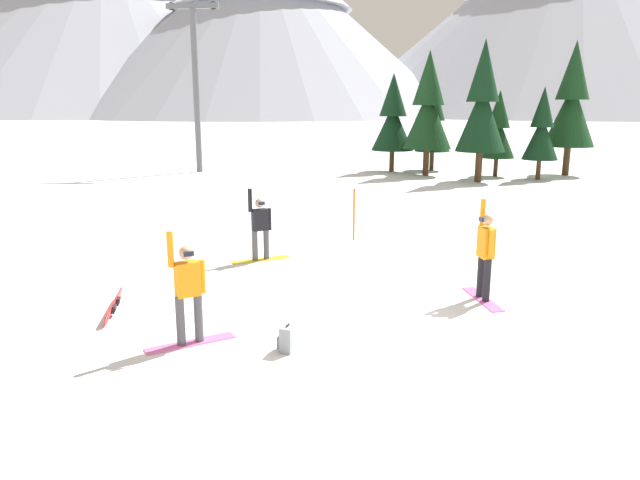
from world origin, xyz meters
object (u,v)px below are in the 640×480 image
at_px(pine_tree_slender, 428,108).
at_px(pine_tree_young, 542,129).
at_px(pine_tree_broad, 393,118).
at_px(backpack_grey, 287,339).
at_px(loose_snowboard_far_spare, 114,305).
at_px(pine_tree_short, 572,103).
at_px(snowboarder_foreground, 188,291).
at_px(snowboarder_midground, 485,253).
at_px(ski_lift_tower, 196,78).
at_px(trail_marker_pole, 354,214).
at_px(snowboarder_background, 260,227).
at_px(pine_tree_leaning, 482,105).
at_px(pine_tree_twin, 433,123).
at_px(pine_tree_tall, 498,130).

xyz_separation_m(pine_tree_slender, pine_tree_young, (5.92, -1.26, -1.08)).
bearing_deg(pine_tree_broad, backpack_grey, -93.49).
bearing_deg(loose_snowboard_far_spare, pine_tree_short, 58.40).
xyz_separation_m(snowboarder_foreground, snowboarder_midground, (5.36, 3.03, 0.06)).
distance_m(snowboarder_foreground, pine_tree_short, 29.53).
height_order(pine_tree_short, pine_tree_broad, pine_tree_short).
relative_size(snowboarder_foreground, ski_lift_tower, 0.21).
bearing_deg(pine_tree_broad, trail_marker_pole, -93.32).
bearing_deg(pine_tree_broad, snowboarder_background, -98.99).
xyz_separation_m(loose_snowboard_far_spare, pine_tree_slender, (7.33, 23.82, 3.61)).
bearing_deg(snowboarder_midground, trail_marker_pole, 120.29).
xyz_separation_m(loose_snowboard_far_spare, pine_tree_leaning, (9.91, 21.24, 3.78)).
height_order(pine_tree_broad, ski_lift_tower, ski_lift_tower).
relative_size(snowboarder_midground, pine_tree_young, 0.43).
relative_size(trail_marker_pole, pine_tree_young, 0.32).
distance_m(loose_snowboard_far_spare, pine_tree_slender, 25.18).
bearing_deg(loose_snowboard_far_spare, pine_tree_twin, 73.52).
relative_size(snowboarder_background, ski_lift_tower, 0.20).
xyz_separation_m(snowboarder_background, trail_marker_pole, (2.28, 2.67, -0.11)).
bearing_deg(snowboarder_midground, pine_tree_young, 74.33).
distance_m(snowboarder_midground, pine_tree_twin, 24.83).
height_order(pine_tree_twin, pine_tree_leaning, pine_tree_leaning).
xyz_separation_m(pine_tree_short, pine_tree_broad, (-9.90, 0.66, -0.90)).
bearing_deg(loose_snowboard_far_spare, snowboarder_foreground, -33.62).
bearing_deg(snowboarder_foreground, ski_lift_tower, 107.70).
xyz_separation_m(pine_tree_tall, pine_tree_leaning, (-1.29, -2.52, 1.34)).
xyz_separation_m(loose_snowboard_far_spare, pine_tree_twin, (7.82, 26.43, 2.73)).
relative_size(snowboarder_midground, pine_tree_leaning, 0.29).
xyz_separation_m(snowboarder_midground, snowboarder_background, (-5.36, 2.60, -0.11)).
height_order(loose_snowboard_far_spare, ski_lift_tower, ski_lift_tower).
relative_size(trail_marker_pole, pine_tree_broad, 0.27).
height_order(snowboarder_midground, pine_tree_tall, pine_tree_tall).
xyz_separation_m(loose_snowboard_far_spare, pine_tree_broad, (5.39, 25.51, 3.00)).
relative_size(backpack_grey, pine_tree_tall, 0.10).
bearing_deg(loose_snowboard_far_spare, pine_tree_young, 59.57).
bearing_deg(loose_snowboard_far_spare, pine_tree_slender, 72.89).
relative_size(pine_tree_twin, pine_tree_broad, 0.91).
height_order(snowboarder_background, pine_tree_young, pine_tree_young).
bearing_deg(pine_tree_twin, pine_tree_tall, -38.30).
bearing_deg(pine_tree_short, snowboarder_foreground, -116.83).
relative_size(pine_tree_broad, pine_tree_young, 1.18).
distance_m(snowboarder_background, pine_tree_broad, 21.61).
distance_m(backpack_grey, pine_tree_short, 28.97).
height_order(backpack_grey, pine_tree_short, pine_tree_short).
bearing_deg(pine_tree_twin, loose_snowboard_far_spare, -106.48).
distance_m(snowboarder_background, pine_tree_slender, 20.44).
bearing_deg(pine_tree_broad, pine_tree_young, -20.65).
bearing_deg(loose_snowboard_far_spare, pine_tree_broad, 78.07).
distance_m(loose_snowboard_far_spare, pine_tree_twin, 27.70).
distance_m(snowboarder_background, pine_tree_young, 21.51).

